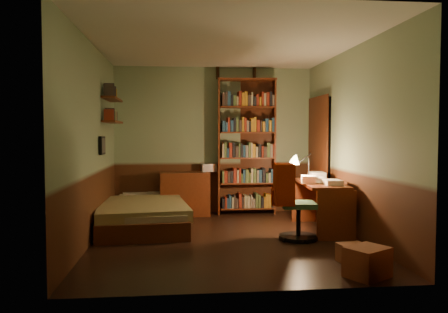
{
  "coord_description": "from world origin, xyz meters",
  "views": [
    {
      "loc": [
        -0.63,
        -5.79,
        1.41
      ],
      "look_at": [
        0.0,
        0.25,
        1.1
      ],
      "focal_mm": 35.0,
      "sensor_mm": 36.0,
      "label": 1
    }
  ],
  "objects": [
    {
      "name": "office_chair",
      "position": [
        0.96,
        -0.14,
        0.53
      ],
      "size": [
        0.58,
        0.52,
        1.05
      ],
      "primitive_type": "cube",
      "rotation": [
        0.0,
        0.0,
        -0.13
      ],
      "color": "#315A3A",
      "rests_on": "ground"
    },
    {
      "name": "desk_lamp",
      "position": [
        1.26,
        0.41,
        1.02
      ],
      "size": [
        0.25,
        0.25,
        0.63
      ],
      "primitive_type": "cone",
      "rotation": [
        0.0,
        0.0,
        -0.43
      ],
      "color": "black",
      "rests_on": "desk"
    },
    {
      "name": "wall_left",
      "position": [
        -1.76,
        0.0,
        1.3
      ],
      "size": [
        0.02,
        4.0,
        2.6
      ],
      "primitive_type": "cube",
      "color": "gray",
      "rests_on": "ground"
    },
    {
      "name": "red_jacket",
      "position": [
        0.82,
        -0.09,
        1.32
      ],
      "size": [
        0.3,
        0.48,
        0.54
      ],
      "primitive_type": "cube",
      "rotation": [
        0.0,
        0.0,
        0.12
      ],
      "color": "#B12700",
      "rests_on": "office_chair"
    },
    {
      "name": "wall_shelf_upper",
      "position": [
        -1.64,
        1.1,
        1.95
      ],
      "size": [
        0.2,
        0.9,
        0.03
      ],
      "primitive_type": "cube",
      "color": "#5D2712",
      "rests_on": "wall_left"
    },
    {
      "name": "floor",
      "position": [
        0.0,
        0.0,
        -0.01
      ],
      "size": [
        3.5,
        4.0,
        0.02
      ],
      "primitive_type": "cube",
      "color": "black",
      "rests_on": "ground"
    },
    {
      "name": "ceiling",
      "position": [
        0.0,
        0.0,
        2.61
      ],
      "size": [
        3.5,
        4.0,
        0.02
      ],
      "primitive_type": "cube",
      "color": "silver",
      "rests_on": "wall_back"
    },
    {
      "name": "desk",
      "position": [
        1.44,
        0.38,
        0.35
      ],
      "size": [
        0.66,
        1.36,
        0.71
      ],
      "primitive_type": "cube",
      "rotation": [
        0.0,
        0.0,
        -0.09
      ],
      "color": "#5D2712",
      "rests_on": "ground"
    },
    {
      "name": "wall_front",
      "position": [
        0.0,
        -2.01,
        1.3
      ],
      "size": [
        3.5,
        0.02,
        2.6
      ],
      "primitive_type": "cube",
      "color": "gray",
      "rests_on": "ground"
    },
    {
      "name": "door_trim",
      "position": [
        1.69,
        1.3,
        1.0
      ],
      "size": [
        0.02,
        0.98,
        2.08
      ],
      "primitive_type": "cube",
      "color": "#471F0F",
      "rests_on": "ground"
    },
    {
      "name": "wall_back",
      "position": [
        0.0,
        2.01,
        1.3
      ],
      "size": [
        3.5,
        0.02,
        2.6
      ],
      "primitive_type": "cube",
      "color": "gray",
      "rests_on": "ground"
    },
    {
      "name": "framed_picture",
      "position": [
        -1.72,
        0.6,
        1.25
      ],
      "size": [
        0.04,
        0.32,
        0.26
      ],
      "primitive_type": "cube",
      "color": "black",
      "rests_on": "wall_left"
    },
    {
      "name": "doorway",
      "position": [
        1.72,
        1.3,
        1.0
      ],
      "size": [
        0.06,
        0.9,
        2.0
      ],
      "primitive_type": "cube",
      "color": "black",
      "rests_on": "ground"
    },
    {
      "name": "bookshelf",
      "position": [
        0.58,
        1.85,
        1.19
      ],
      "size": [
        1.05,
        0.43,
        2.38
      ],
      "primitive_type": "cube",
      "rotation": [
        0.0,
        0.0,
        -0.12
      ],
      "color": "#5D2712",
      "rests_on": "ground"
    },
    {
      "name": "wall_shelf_lower",
      "position": [
        -1.64,
        1.1,
        1.6
      ],
      "size": [
        0.2,
        0.9,
        0.03
      ],
      "primitive_type": "cube",
      "color": "#5D2712",
      "rests_on": "wall_left"
    },
    {
      "name": "cardboard_box_b",
      "position": [
        1.27,
        -1.23,
        0.1
      ],
      "size": [
        0.33,
        0.29,
        0.2
      ],
      "primitive_type": "cube",
      "rotation": [
        0.0,
        0.0,
        0.18
      ],
      "color": "brown",
      "rests_on": "ground"
    },
    {
      "name": "wall_right",
      "position": [
        1.76,
        0.0,
        1.3
      ],
      "size": [
        0.02,
        4.0,
        2.6
      ],
      "primitive_type": "cube",
      "color": "gray",
      "rests_on": "ground"
    },
    {
      "name": "mini_stereo",
      "position": [
        -0.1,
        1.89,
        0.82
      ],
      "size": [
        0.28,
        0.22,
        0.14
      ],
      "primitive_type": "cube",
      "rotation": [
        0.0,
        0.0,
        0.12
      ],
      "color": "#B2B2B7",
      "rests_on": "dresser"
    },
    {
      "name": "bed",
      "position": [
        -1.17,
        0.97,
        0.34
      ],
      "size": [
        1.37,
        2.34,
        0.67
      ],
      "primitive_type": "cube",
      "rotation": [
        0.0,
        0.0,
        0.07
      ],
      "color": "olive",
      "rests_on": "ground"
    },
    {
      "name": "paper_stack",
      "position": [
        1.23,
        0.29,
        0.76
      ],
      "size": [
        0.25,
        0.3,
        0.11
      ],
      "primitive_type": "cube",
      "rotation": [
        0.0,
        0.0,
        -0.22
      ],
      "color": "silver",
      "rests_on": "desk"
    },
    {
      "name": "bottle_left",
      "position": [
        0.07,
        1.96,
        2.5
      ],
      "size": [
        0.07,
        0.07,
        0.23
      ],
      "primitive_type": "cylinder",
      "rotation": [
        0.0,
        0.0,
        0.14
      ],
      "color": "black",
      "rests_on": "bookshelf"
    },
    {
      "name": "bottle_right",
      "position": [
        0.72,
        1.96,
        2.49
      ],
      "size": [
        0.06,
        0.06,
        0.22
      ],
      "primitive_type": "cylinder",
      "rotation": [
        0.0,
        0.0,
        0.09
      ],
      "color": "black",
      "rests_on": "bookshelf"
    },
    {
      "name": "dresser",
      "position": [
        -0.53,
        1.76,
        0.38
      ],
      "size": [
        0.86,
        0.45,
        0.75
      ],
      "primitive_type": "cube",
      "rotation": [
        0.0,
        0.0,
        0.03
      ],
      "color": "#5D2712",
      "rests_on": "ground"
    },
    {
      "name": "cardboard_box_a",
      "position": [
        1.22,
        -1.72,
        0.15
      ],
      "size": [
        0.5,
        0.47,
        0.3
      ],
      "primitive_type": "cube",
      "rotation": [
        0.0,
        0.0,
        0.53
      ],
      "color": "brown",
      "rests_on": "ground"
    }
  ]
}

